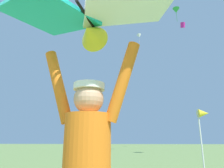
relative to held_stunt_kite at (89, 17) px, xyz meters
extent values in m
cylinder|color=orange|center=(0.01, 0.06, -1.07)|extent=(0.40, 0.40, 0.56)
sphere|color=tan|center=(0.01, 0.06, -0.68)|extent=(0.23, 0.23, 0.23)
cylinder|color=white|center=(0.01, 0.06, -0.58)|extent=(0.28, 0.28, 0.05)
cylinder|color=orange|center=(0.27, 0.01, -0.56)|extent=(0.29, 0.14, 0.62)
cylinder|color=orange|center=(-0.25, 0.11, -0.56)|extent=(0.29, 0.14, 0.62)
cylinder|color=black|center=(0.01, 0.06, -0.02)|extent=(0.13, 0.60, 0.02)
cube|color=white|center=(0.35, -0.09, 0.05)|extent=(0.84, 0.77, 0.18)
cube|color=#19B2AD|center=(-0.36, 0.04, 0.05)|extent=(0.93, 0.91, 0.18)
cone|color=yellow|center=(0.01, 0.06, -0.12)|extent=(0.27, 0.24, 0.24)
cube|color=blue|center=(-4.76, 28.20, 5.37)|extent=(1.00, 0.73, 1.29)
cube|color=#DB2393|center=(9.28, 27.41, 16.28)|extent=(0.73, 0.97, 1.03)
cone|color=white|center=(2.74, 30.87, 16.51)|extent=(1.07, 1.13, 0.79)
cylinder|color=#A4A4A4|center=(2.74, 30.87, 15.67)|extent=(0.03, 0.03, 1.08)
cone|color=green|center=(5.99, 18.63, 12.85)|extent=(1.07, 1.05, 0.63)
cylinder|color=#237931|center=(5.99, 18.63, 12.02)|extent=(0.03, 0.03, 1.07)
cylinder|color=silver|center=(2.24, 4.26, -1.17)|extent=(0.04, 0.04, 2.01)
cone|color=yellow|center=(2.38, 4.26, -0.29)|extent=(0.28, 0.24, 0.24)
camera|label=1|loc=(0.30, -1.45, -0.98)|focal=32.70mm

